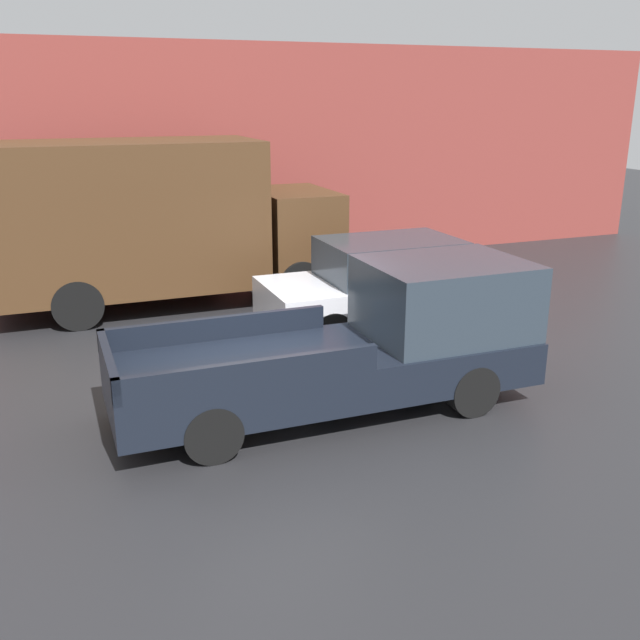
% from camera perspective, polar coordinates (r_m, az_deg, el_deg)
% --- Properties ---
extents(ground_plane, '(60.00, 60.00, 0.00)m').
position_cam_1_polar(ground_plane, '(10.65, -4.01, -5.62)').
color(ground_plane, '#232326').
extents(building_wall, '(28.00, 0.15, 5.41)m').
position_cam_1_polar(building_wall, '(17.72, -12.20, 12.40)').
color(building_wall, brown).
rests_on(building_wall, ground).
extents(pickup_truck, '(5.79, 1.95, 1.97)m').
position_cam_1_polar(pickup_truck, '(9.87, 3.87, -1.80)').
color(pickup_truck, black).
rests_on(pickup_truck, ground).
extents(car, '(4.40, 1.95, 1.70)m').
position_cam_1_polar(car, '(13.14, 5.19, 2.82)').
color(car, silver).
rests_on(car, ground).
extents(delivery_truck, '(7.02, 2.55, 3.34)m').
position_cam_1_polar(delivery_truck, '(14.90, -13.30, 7.82)').
color(delivery_truck, '#472D19').
rests_on(delivery_truck, ground).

